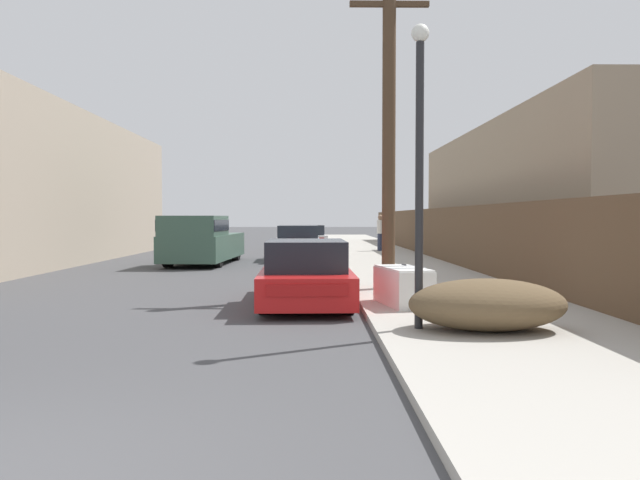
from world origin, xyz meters
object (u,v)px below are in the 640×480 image
car_parked_far (309,238)px  street_lamp (420,152)px  utility_pole (389,127)px  discarded_fridge (403,286)px  brush_pile (487,304)px  parked_sports_car_red (306,275)px  car_parked_mid (298,244)px  pickup_truck (201,240)px  pedestrian (380,232)px

car_parked_far → street_lamp: 25.06m
utility_pole → street_lamp: (-0.20, -5.20, -1.12)m
discarded_fridge → utility_pole: utility_pole is taller
utility_pole → brush_pile: (0.76, -5.35, -3.32)m
discarded_fridge → parked_sports_car_red: size_ratio=0.37×
street_lamp → parked_sports_car_red: bearing=116.3°
discarded_fridge → parked_sports_car_red: (-1.82, 0.93, 0.12)m
parked_sports_car_red → brush_pile: 4.43m
utility_pole → car_parked_mid: bearing=101.6°
pickup_truck → utility_pole: size_ratio=0.83×
parked_sports_car_red → utility_pole: utility_pole is taller
street_lamp → utility_pole: bearing=87.8°
pedestrian → brush_pile: bearing=-92.2°
discarded_fridge → utility_pole: 4.32m
parked_sports_car_red → pickup_truck: bearing=109.5°
pickup_truck → pedestrian: bearing=-132.7°
parked_sports_car_red → car_parked_far: size_ratio=1.05×
street_lamp → pedestrian: 21.29m
pickup_truck → utility_pole: 10.89m
car_parked_mid → car_parked_far: 8.43m
pickup_truck → street_lamp: 15.13m
pickup_truck → brush_pile: size_ratio=2.62×
brush_pile → car_parked_far: bearing=96.1°
car_parked_mid → pickup_truck: pickup_truck is taller
discarded_fridge → brush_pile: (0.83, -2.62, 0.02)m
brush_pile → street_lamp: bearing=171.1°
parked_sports_car_red → brush_pile: (2.64, -3.55, -0.10)m
pickup_truck → brush_pile: bearing=118.2°
utility_pole → brush_pile: 6.34m
discarded_fridge → car_parked_mid: (-2.26, 14.03, 0.19)m
parked_sports_car_red → brush_pile: bearing=-54.4°
discarded_fridge → car_parked_far: size_ratio=0.39×
pickup_truck → pedestrian: (7.41, 7.22, 0.12)m
parked_sports_car_red → car_parked_mid: 13.10m
utility_pole → pedestrian: size_ratio=4.09×
parked_sports_car_red → utility_pole: 4.14m
brush_pile → parked_sports_car_red: bearing=126.7°
discarded_fridge → pedestrian: 18.76m
street_lamp → pedestrian: size_ratio=2.52×
discarded_fridge → street_lamp: size_ratio=0.38×
car_parked_far → pedestrian: (3.49, -3.77, 0.40)m
car_parked_mid → pickup_truck: (-3.50, -2.57, 0.24)m
pickup_truck → utility_pole: bearing=126.8°
street_lamp → car_parked_mid: bearing=97.3°
car_parked_mid → street_lamp: size_ratio=1.07×
street_lamp → brush_pile: size_ratio=1.94×
brush_pile → utility_pole: bearing=98.1°
car_parked_mid → car_parked_far: bearing=85.9°
discarded_fridge → car_parked_mid: car_parked_mid is taller
car_parked_mid → car_parked_far: car_parked_mid is taller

